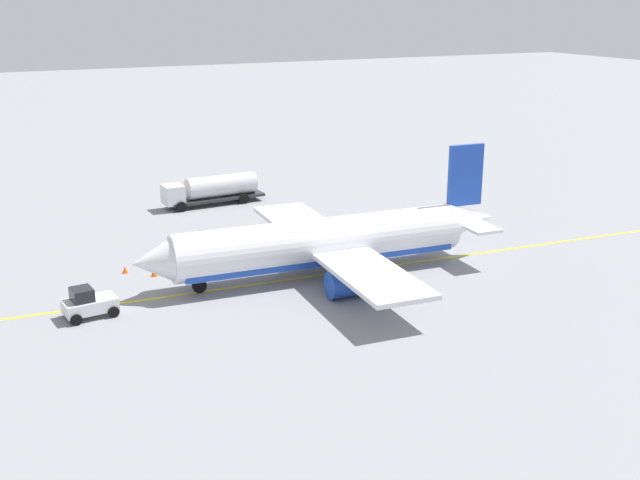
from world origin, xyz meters
TOP-DOWN VIEW (x-y plane):
  - ground_plane at (0.00, 0.00)m, footprint 400.00×400.00m
  - airplane at (-0.47, 0.03)m, footprint 31.13×26.56m
  - fuel_tanker at (0.73, -25.23)m, footprint 11.17×3.31m
  - pushback_tug at (18.25, 0.62)m, footprint 3.81×2.68m
  - refueling_worker at (-3.67, -14.86)m, footprint 0.57×0.63m
  - safety_cone_nose at (12.06, -5.66)m, footprint 0.57×0.57m
  - safety_cone_wingtip at (14.02, -7.42)m, footprint 0.50×0.50m
  - taxi_line_marking at (0.00, 0.00)m, footprint 70.86×4.59m

SIDE VIEW (x-z plane):
  - ground_plane at x=0.00m, z-range 0.00..0.00m
  - taxi_line_marking at x=0.00m, z-range 0.00..0.01m
  - safety_cone_wingtip at x=14.02m, z-range 0.00..0.56m
  - safety_cone_nose at x=12.06m, z-range 0.00..0.64m
  - refueling_worker at x=-3.67m, z-range -0.03..1.68m
  - pushback_tug at x=18.25m, z-range -0.09..2.11m
  - fuel_tanker at x=0.73m, z-range 0.16..3.31m
  - airplane at x=-0.47m, z-range -2.18..7.57m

